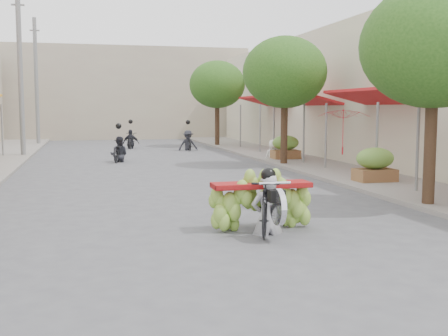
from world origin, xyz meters
TOP-DOWN VIEW (x-y plane):
  - ground at (0.00, 0.00)m, footprint 120.00×120.00m
  - sidewalk_right at (7.00, 15.00)m, footprint 4.00×60.00m
  - shophouse_row_right at (11.99, 14.00)m, footprint 9.77×40.00m
  - far_building at (0.00, 38.00)m, footprint 20.00×6.00m
  - utility_pole_far at (-5.40, 21.00)m, footprint 0.60×0.24m
  - utility_pole_back at (-5.40, 30.00)m, footprint 0.60×0.24m
  - street_tree_near at (5.40, 4.00)m, footprint 3.40×3.40m
  - street_tree_mid at (5.40, 14.00)m, footprint 3.40×3.40m
  - street_tree_far at (5.40, 26.00)m, footprint 3.40×3.40m
  - produce_crate_mid at (6.20, 8.00)m, footprint 1.20×0.88m
  - produce_crate_far at (6.20, 16.00)m, footprint 1.20×0.88m
  - banana_motorbike at (0.86, 2.50)m, footprint 2.20×1.93m
  - market_umbrella at (5.90, 9.58)m, footprint 1.96×1.96m
  - pedestrian at (5.82, 16.56)m, footprint 0.81×0.48m
  - bg_motorbike_a at (-1.04, 17.45)m, footprint 1.09×1.81m
  - bg_motorbike_b at (3.11, 23.35)m, footprint 1.06×1.74m
  - bg_motorbike_c at (0.10, 25.55)m, footprint 1.05×1.69m

SIDE VIEW (x-z plane):
  - ground at x=0.00m, z-range 0.00..0.00m
  - sidewalk_right at x=7.00m, z-range 0.00..0.12m
  - banana_motorbike at x=0.86m, z-range -0.36..1.77m
  - produce_crate_mid at x=6.20m, z-range 0.13..1.29m
  - produce_crate_far at x=6.20m, z-range 0.13..1.29m
  - bg_motorbike_a at x=-1.04m, z-range -0.24..1.71m
  - bg_motorbike_c at x=0.10m, z-range -0.18..1.77m
  - bg_motorbike_b at x=3.11m, z-range -0.14..1.81m
  - pedestrian at x=5.82m, z-range 0.12..1.77m
  - market_umbrella at x=5.90m, z-range 1.60..3.17m
  - shophouse_row_right at x=11.99m, z-range 0.00..6.00m
  - far_building at x=0.00m, z-range 0.00..7.00m
  - street_tree_near at x=5.40m, z-range 1.16..6.41m
  - street_tree_mid at x=5.40m, z-range 1.16..6.41m
  - street_tree_far at x=5.40m, z-range 1.16..6.41m
  - utility_pole_far at x=-5.40m, z-range 0.03..8.03m
  - utility_pole_back at x=-5.40m, z-range 0.03..8.03m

